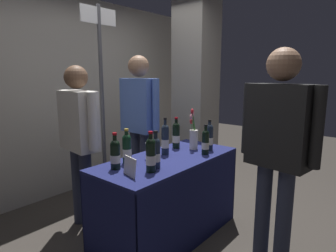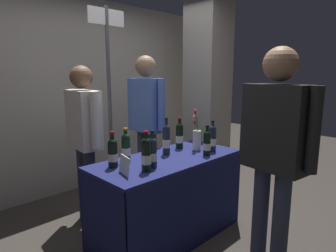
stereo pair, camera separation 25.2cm
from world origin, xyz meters
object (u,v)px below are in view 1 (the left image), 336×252
object	(u,v)px
tasting_table	(168,184)
display_bottle_0	(151,155)
wine_glass_near_vendor	(149,147)
taster_foreground_right	(278,142)
concrete_pillar	(196,81)
booth_signpost	(102,90)
featured_wine_bottle	(115,154)
flower_vase	(193,136)
vendor_presenter	(139,115)

from	to	relation	value
tasting_table	display_bottle_0	xyz separation A→B (m)	(-0.38, -0.14, 0.40)
wine_glass_near_vendor	taster_foreground_right	distance (m)	1.11
concrete_pillar	booth_signpost	distance (m)	1.55
featured_wine_bottle	concrete_pillar	bearing A→B (deg)	17.17
display_bottle_0	wine_glass_near_vendor	distance (m)	0.37
tasting_table	flower_vase	distance (m)	0.57
tasting_table	booth_signpost	xyz separation A→B (m)	(0.04, 1.00, 0.84)
booth_signpost	featured_wine_bottle	bearing A→B (deg)	-122.37
display_bottle_0	flower_vase	distance (m)	0.81
display_bottle_0	tasting_table	bearing A→B (deg)	20.49
display_bottle_0	flower_vase	bearing A→B (deg)	10.41
concrete_pillar	tasting_table	bearing A→B (deg)	-153.76
tasting_table	wine_glass_near_vendor	distance (m)	0.41
featured_wine_bottle	taster_foreground_right	size ratio (longest dim) A/B	0.17
taster_foreground_right	concrete_pillar	bearing A→B (deg)	-31.21
concrete_pillar	taster_foreground_right	size ratio (longest dim) A/B	1.66
display_bottle_0	vendor_presenter	distance (m)	1.19
display_bottle_0	concrete_pillar	bearing A→B (deg)	25.15
featured_wine_bottle	vendor_presenter	bearing A→B (deg)	35.03
wine_glass_near_vendor	vendor_presenter	xyz separation A→B (m)	(0.51, 0.64, 0.18)
concrete_pillar	taster_foreground_right	world-z (taller)	concrete_pillar
wine_glass_near_vendor	tasting_table	bearing A→B (deg)	-43.57
display_bottle_0	flower_vase	size ratio (longest dim) A/B	0.78
wine_glass_near_vendor	featured_wine_bottle	bearing A→B (deg)	178.63
wine_glass_near_vendor	flower_vase	bearing A→B (deg)	-12.21
wine_glass_near_vendor	booth_signpost	distance (m)	1.01
featured_wine_bottle	wine_glass_near_vendor	size ratio (longest dim) A/B	2.04
vendor_presenter	concrete_pillar	bearing A→B (deg)	91.25
featured_wine_bottle	taster_foreground_right	world-z (taller)	taster_foreground_right
wine_glass_near_vendor	booth_signpost	bearing A→B (deg)	79.58
concrete_pillar	booth_signpost	bearing A→B (deg)	171.53
wine_glass_near_vendor	flower_vase	world-z (taller)	flower_vase
featured_wine_bottle	wine_glass_near_vendor	xyz separation A→B (m)	(0.39, -0.01, -0.02)
concrete_pillar	featured_wine_bottle	size ratio (longest dim) A/B	9.58
featured_wine_bottle	flower_vase	xyz separation A→B (m)	(0.93, -0.13, 0.01)
display_bottle_0	wine_glass_near_vendor	size ratio (longest dim) A/B	2.22
concrete_pillar	taster_foreground_right	xyz separation A→B (m)	(-1.41, -1.71, -0.39)
wine_glass_near_vendor	vendor_presenter	bearing A→B (deg)	51.50
tasting_table	display_bottle_0	distance (m)	0.57
featured_wine_bottle	booth_signpost	xyz separation A→B (m)	(0.55, 0.87, 0.46)
taster_foreground_right	booth_signpost	distance (m)	1.97
display_bottle_0	taster_foreground_right	distance (m)	0.97
vendor_presenter	flower_vase	bearing A→B (deg)	2.77
taster_foreground_right	tasting_table	bearing A→B (deg)	17.93
taster_foreground_right	wine_glass_near_vendor	bearing A→B (deg)	23.35
featured_wine_bottle	tasting_table	bearing A→B (deg)	-14.00
tasting_table	display_bottle_0	size ratio (longest dim) A/B	4.44
wine_glass_near_vendor	vendor_presenter	size ratio (longest dim) A/B	0.08
flower_vase	booth_signpost	size ratio (longest dim) A/B	0.18
display_bottle_0	wine_glass_near_vendor	xyz separation A→B (m)	(0.26, 0.26, -0.03)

